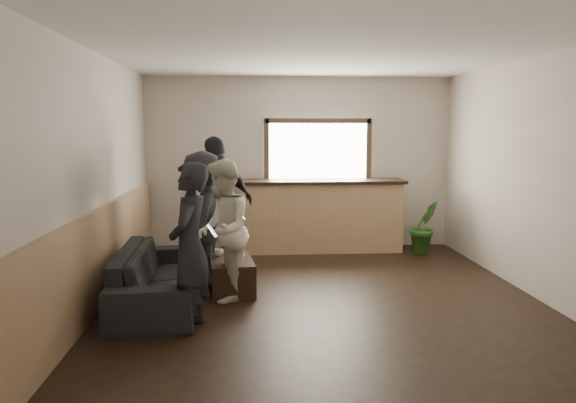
{
  "coord_description": "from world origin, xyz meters",
  "views": [
    {
      "loc": [
        -0.82,
        -6.21,
        1.96
      ],
      "look_at": [
        -0.37,
        0.4,
        1.1
      ],
      "focal_mm": 35.0,
      "sensor_mm": 36.0,
      "label": 1
    }
  ],
  "objects": [
    {
      "name": "ground",
      "position": [
        0.0,
        0.0,
        0.0
      ],
      "size": [
        5.0,
        6.0,
        0.01
      ],
      "primitive_type": "cube",
      "color": "black"
    },
    {
      "name": "room_shell",
      "position": [
        -0.74,
        0.0,
        1.47
      ],
      "size": [
        5.01,
        6.01,
        2.8
      ],
      "color": "silver",
      "rests_on": "ground"
    },
    {
      "name": "bar_counter",
      "position": [
        0.3,
        2.7,
        0.64
      ],
      "size": [
        2.7,
        0.68,
        2.13
      ],
      "color": "tan",
      "rests_on": "ground"
    },
    {
      "name": "sofa",
      "position": [
        -1.85,
        0.01,
        0.32
      ],
      "size": [
        0.95,
        2.22,
        0.64
      ],
      "primitive_type": "imported",
      "rotation": [
        0.0,
        0.0,
        1.62
      ],
      "color": "black",
      "rests_on": "ground"
    },
    {
      "name": "coffee_table",
      "position": [
        -1.05,
        0.46,
        0.2
      ],
      "size": [
        0.61,
        0.95,
        0.4
      ],
      "primitive_type": "cube",
      "rotation": [
        0.0,
        0.0,
        0.12
      ],
      "color": "black",
      "rests_on": "ground"
    },
    {
      "name": "cup_a",
      "position": [
        -1.21,
        0.63,
        0.44
      ],
      "size": [
        0.16,
        0.16,
        0.09
      ],
      "primitive_type": "imported",
      "rotation": [
        0.0,
        0.0,
        2.31
      ],
      "color": "silver",
      "rests_on": "coffee_table"
    },
    {
      "name": "cup_b",
      "position": [
        -0.93,
        0.27,
        0.44
      ],
      "size": [
        0.13,
        0.13,
        0.09
      ],
      "primitive_type": "imported",
      "rotation": [
        0.0,
        0.0,
        2.28
      ],
      "color": "silver",
      "rests_on": "coffee_table"
    },
    {
      "name": "potted_plant",
      "position": [
        1.93,
        2.37,
        0.42
      ],
      "size": [
        0.55,
        0.49,
        0.84
      ],
      "primitive_type": "imported",
      "rotation": [
        0.0,
        0.0,
        0.3
      ],
      "color": "#2D6623",
      "rests_on": "ground"
    },
    {
      "name": "person_a",
      "position": [
        -1.4,
        -0.83,
        0.82
      ],
      "size": [
        0.51,
        0.66,
        1.65
      ],
      "rotation": [
        0.0,
        0.0,
        -1.74
      ],
      "color": "black",
      "rests_on": "ground"
    },
    {
      "name": "person_b",
      "position": [
        -1.14,
        0.11,
        0.81
      ],
      "size": [
        0.62,
        0.79,
        1.62
      ],
      "rotation": [
        0.0,
        0.0,
        -1.58
      ],
      "color": "silver",
      "rests_on": "ground"
    },
    {
      "name": "person_c",
      "position": [
        -1.4,
        0.75,
        0.84
      ],
      "size": [
        0.84,
        1.2,
        1.69
      ],
      "rotation": [
        0.0,
        0.0,
        -1.78
      ],
      "color": "black",
      "rests_on": "ground"
    },
    {
      "name": "person_d",
      "position": [
        -1.27,
        1.54,
        0.93
      ],
      "size": [
        1.17,
        0.93,
        1.86
      ],
      "rotation": [
        0.0,
        0.0,
        -2.63
      ],
      "color": "black",
      "rests_on": "ground"
    }
  ]
}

